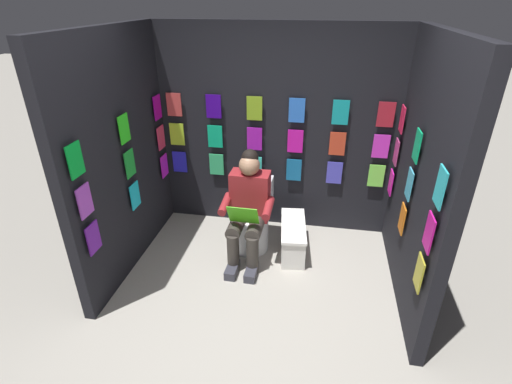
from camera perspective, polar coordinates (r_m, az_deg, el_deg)
ground_plane at (r=3.38m, az=-2.09°, el=-21.32°), size 30.00×30.00×0.00m
display_wall_back at (r=4.37m, az=2.97°, el=8.90°), size 2.74×0.14×2.32m
display_wall_left at (r=3.52m, az=23.41°, el=1.91°), size 0.14×1.89×2.32m
display_wall_right at (r=3.89m, az=-19.55°, el=4.97°), size 0.14×1.89×2.32m
toilet at (r=4.24m, az=-0.54°, el=-4.13°), size 0.41×0.56×0.77m
person_reading at (r=3.91m, az=-1.22°, el=-2.41°), size 0.53×0.69×1.19m
comic_longbox_near at (r=4.23m, az=5.51°, el=-6.81°), size 0.33×0.73×0.34m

